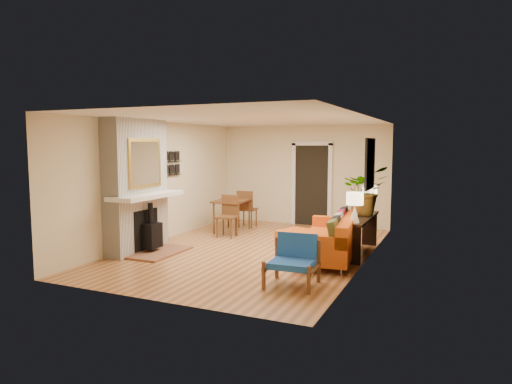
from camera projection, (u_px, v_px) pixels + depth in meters
room_shell at (319, 180)px, 11.17m from camera, size 6.50×6.50×6.50m
fireplace at (138, 189)px, 8.91m from camera, size 1.09×1.68×2.60m
sofa at (333, 239)px, 8.40m from camera, size 1.18×2.29×0.87m
ottoman at (299, 238)px, 9.29m from camera, size 0.89×0.89×0.36m
blue_chair at (294, 257)px, 6.89m from camera, size 0.76×0.75×0.76m
dining_table at (235, 206)px, 11.02m from camera, size 0.82×1.77×0.95m
console_table at (362, 224)px, 8.76m from camera, size 0.34×1.85×0.72m
lamp_near at (355, 204)px, 8.06m from camera, size 0.30×0.30×0.54m
lamp_far at (370, 195)px, 9.39m from camera, size 0.30×0.30×0.54m
houseplant at (365, 190)px, 8.95m from camera, size 1.10×1.04×0.97m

